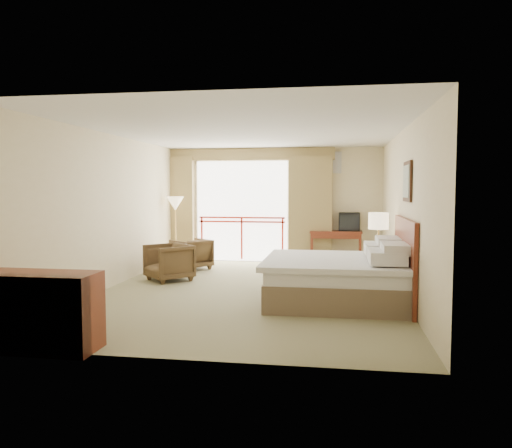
% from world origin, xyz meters
% --- Properties ---
extents(floor, '(7.00, 7.00, 0.00)m').
position_xyz_m(floor, '(0.00, 0.00, 0.00)').
color(floor, '#837E57').
rests_on(floor, ground).
extents(ceiling, '(7.00, 7.00, 0.00)m').
position_xyz_m(ceiling, '(0.00, 0.00, 2.70)').
color(ceiling, white).
rests_on(ceiling, wall_back).
extents(wall_back, '(5.00, 0.00, 5.00)m').
position_xyz_m(wall_back, '(0.00, 3.50, 1.35)').
color(wall_back, beige).
rests_on(wall_back, ground).
extents(wall_front, '(5.00, 0.00, 5.00)m').
position_xyz_m(wall_front, '(0.00, -3.50, 1.35)').
color(wall_front, beige).
rests_on(wall_front, ground).
extents(wall_left, '(0.00, 7.00, 7.00)m').
position_xyz_m(wall_left, '(-2.50, 0.00, 1.35)').
color(wall_left, beige).
rests_on(wall_left, ground).
extents(wall_right, '(0.00, 7.00, 7.00)m').
position_xyz_m(wall_right, '(2.50, 0.00, 1.35)').
color(wall_right, beige).
rests_on(wall_right, ground).
extents(balcony_door, '(2.40, 0.00, 2.40)m').
position_xyz_m(balcony_door, '(-0.80, 3.48, 1.20)').
color(balcony_door, white).
rests_on(balcony_door, wall_back).
extents(balcony_railing, '(2.09, 0.03, 1.02)m').
position_xyz_m(balcony_railing, '(-0.80, 3.46, 0.81)').
color(balcony_railing, red).
rests_on(balcony_railing, wall_back).
extents(curtain_left, '(1.00, 0.26, 2.50)m').
position_xyz_m(curtain_left, '(-2.45, 3.35, 1.25)').
color(curtain_left, olive).
rests_on(curtain_left, wall_back).
extents(curtain_right, '(1.00, 0.26, 2.50)m').
position_xyz_m(curtain_right, '(0.85, 3.35, 1.25)').
color(curtain_right, olive).
rests_on(curtain_right, wall_back).
extents(valance, '(4.40, 0.22, 0.28)m').
position_xyz_m(valance, '(-0.80, 3.38, 2.55)').
color(valance, olive).
rests_on(valance, wall_back).
extents(hvac_vent, '(0.50, 0.04, 0.50)m').
position_xyz_m(hvac_vent, '(1.30, 3.47, 2.35)').
color(hvac_vent, silver).
rests_on(hvac_vent, wall_back).
extents(bed, '(2.13, 2.06, 0.97)m').
position_xyz_m(bed, '(1.50, -0.60, 0.38)').
color(bed, brown).
rests_on(bed, floor).
extents(headboard, '(0.06, 2.10, 1.30)m').
position_xyz_m(headboard, '(2.46, -0.60, 0.65)').
color(headboard, '#5D2114').
rests_on(headboard, wall_right).
extents(framed_art, '(0.04, 0.72, 0.60)m').
position_xyz_m(framed_art, '(2.47, -0.60, 1.85)').
color(framed_art, black).
rests_on(framed_art, wall_right).
extents(nightstand, '(0.50, 0.58, 0.66)m').
position_xyz_m(nightstand, '(2.19, 0.83, 0.33)').
color(nightstand, '#5D2114').
rests_on(nightstand, floor).
extents(table_lamp, '(0.36, 0.36, 0.63)m').
position_xyz_m(table_lamp, '(2.19, 0.88, 1.15)').
color(table_lamp, tan).
rests_on(table_lamp, nightstand).
extents(phone, '(0.18, 0.14, 0.08)m').
position_xyz_m(phone, '(2.14, 0.68, 0.70)').
color(phone, black).
rests_on(phone, nightstand).
extents(desk, '(1.18, 0.57, 0.77)m').
position_xyz_m(desk, '(1.44, 3.41, 0.60)').
color(desk, '#5D2114').
rests_on(desk, floor).
extents(tv, '(0.47, 0.38, 0.43)m').
position_xyz_m(tv, '(1.74, 3.35, 0.98)').
color(tv, black).
rests_on(tv, desk).
extents(coffee_maker, '(0.13, 0.13, 0.24)m').
position_xyz_m(coffee_maker, '(1.09, 3.36, 0.89)').
color(coffee_maker, black).
rests_on(coffee_maker, desk).
extents(cup, '(0.08, 0.08, 0.10)m').
position_xyz_m(cup, '(1.24, 3.31, 0.82)').
color(cup, white).
rests_on(cup, desk).
extents(wastebasket, '(0.27, 0.27, 0.29)m').
position_xyz_m(wastebasket, '(0.97, 2.79, 0.15)').
color(wastebasket, black).
rests_on(wastebasket, floor).
extents(armchair_far, '(1.01, 1.01, 0.66)m').
position_xyz_m(armchair_far, '(-1.65, 2.09, 0.00)').
color(armchair_far, '#45321D').
rests_on(armchair_far, floor).
extents(armchair_near, '(1.07, 1.07, 0.70)m').
position_xyz_m(armchair_near, '(-1.69, 0.71, 0.00)').
color(armchair_near, '#45321D').
rests_on(armchair_near, floor).
extents(side_table, '(0.53, 0.53, 0.58)m').
position_xyz_m(side_table, '(-1.72, 1.41, 0.40)').
color(side_table, black).
rests_on(side_table, floor).
extents(book, '(0.27, 0.30, 0.02)m').
position_xyz_m(book, '(-1.72, 1.41, 0.59)').
color(book, white).
rests_on(book, side_table).
extents(floor_lamp, '(0.40, 0.40, 1.56)m').
position_xyz_m(floor_lamp, '(-2.23, 2.77, 1.34)').
color(floor_lamp, tan).
rests_on(floor_lamp, floor).
extents(dresser, '(1.27, 0.54, 0.84)m').
position_xyz_m(dresser, '(-1.73, -3.43, 0.42)').
color(dresser, '#5D2114').
rests_on(dresser, floor).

